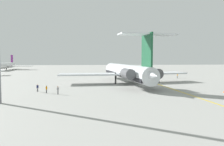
{
  "coord_description": "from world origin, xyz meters",
  "views": [
    {
      "loc": [
        -58.79,
        17.4,
        7.4
      ],
      "look_at": [
        5.06,
        11.34,
        3.02
      ],
      "focal_mm": 34.94,
      "sensor_mm": 36.0,
      "label": 1
    }
  ],
  "objects_px": {
    "ground_crew_near_nose": "(46,88)",
    "ground_crew_near_tail": "(38,87)",
    "safety_cone_nose": "(224,92)",
    "airliner_far_right": "(6,65)",
    "ground_crew_starboard": "(58,89)",
    "ground_crew_portside": "(177,75)",
    "main_jetliner": "(127,72)"
  },
  "relations": [
    {
      "from": "ground_crew_near_tail",
      "to": "ground_crew_starboard",
      "type": "relative_size",
      "value": 1.0
    },
    {
      "from": "ground_crew_near_nose",
      "to": "ground_crew_starboard",
      "type": "height_order",
      "value": "ground_crew_starboard"
    },
    {
      "from": "ground_crew_portside",
      "to": "ground_crew_near_tail",
      "type": "bearing_deg",
      "value": 65.43
    },
    {
      "from": "ground_crew_near_nose",
      "to": "ground_crew_starboard",
      "type": "distance_m",
      "value": 3.18
    },
    {
      "from": "main_jetliner",
      "to": "ground_crew_near_nose",
      "type": "height_order",
      "value": "main_jetliner"
    },
    {
      "from": "airliner_far_right",
      "to": "ground_crew_starboard",
      "type": "height_order",
      "value": "airliner_far_right"
    },
    {
      "from": "ground_crew_starboard",
      "to": "safety_cone_nose",
      "type": "distance_m",
      "value": 35.14
    },
    {
      "from": "airliner_far_right",
      "to": "ground_crew_starboard",
      "type": "distance_m",
      "value": 107.49
    },
    {
      "from": "ground_crew_near_nose",
      "to": "ground_crew_starboard",
      "type": "relative_size",
      "value": 0.97
    },
    {
      "from": "ground_crew_near_tail",
      "to": "ground_crew_portside",
      "type": "bearing_deg",
      "value": 106.02
    },
    {
      "from": "airliner_far_right",
      "to": "ground_crew_near_tail",
      "type": "distance_m",
      "value": 101.85
    },
    {
      "from": "airliner_far_right",
      "to": "safety_cone_nose",
      "type": "xyz_separation_m",
      "value": [
        -98.23,
        -81.56,
        -2.55
      ]
    },
    {
      "from": "ground_crew_near_tail",
      "to": "ground_crew_starboard",
      "type": "bearing_deg",
      "value": 34.54
    },
    {
      "from": "main_jetliner",
      "to": "ground_crew_portside",
      "type": "distance_m",
      "value": 26.23
    },
    {
      "from": "ground_crew_starboard",
      "to": "safety_cone_nose",
      "type": "relative_size",
      "value": 3.08
    },
    {
      "from": "ground_crew_near_nose",
      "to": "airliner_far_right",
      "type": "bearing_deg",
      "value": -26.6
    },
    {
      "from": "ground_crew_near_nose",
      "to": "ground_crew_near_tail",
      "type": "distance_m",
      "value": 3.17
    },
    {
      "from": "ground_crew_near_nose",
      "to": "ground_crew_portside",
      "type": "xyz_separation_m",
      "value": [
        30.77,
        -41.15,
        0.12
      ]
    },
    {
      "from": "airliner_far_right",
      "to": "ground_crew_near_nose",
      "type": "height_order",
      "value": "airliner_far_right"
    },
    {
      "from": "ground_crew_portside",
      "to": "ground_crew_starboard",
      "type": "bearing_deg",
      "value": 72.26
    },
    {
      "from": "ground_crew_near_nose",
      "to": "main_jetliner",
      "type": "bearing_deg",
      "value": -102.52
    },
    {
      "from": "airliner_far_right",
      "to": "main_jetliner",
      "type": "bearing_deg",
      "value": 34.34
    },
    {
      "from": "safety_cone_nose",
      "to": "ground_crew_near_tail",
      "type": "bearing_deg",
      "value": 82.58
    },
    {
      "from": "main_jetliner",
      "to": "airliner_far_right",
      "type": "height_order",
      "value": "main_jetliner"
    },
    {
      "from": "main_jetliner",
      "to": "safety_cone_nose",
      "type": "xyz_separation_m",
      "value": [
        -18.94,
        -18.04,
        -3.23
      ]
    },
    {
      "from": "main_jetliner",
      "to": "ground_crew_portside",
      "type": "height_order",
      "value": "main_jetliner"
    },
    {
      "from": "ground_crew_near_tail",
      "to": "safety_cone_nose",
      "type": "relative_size",
      "value": 3.09
    },
    {
      "from": "ground_crew_starboard",
      "to": "ground_crew_near_nose",
      "type": "bearing_deg",
      "value": -135.47
    },
    {
      "from": "ground_crew_starboard",
      "to": "ground_crew_portside",
      "type": "bearing_deg",
      "value": 118.84
    },
    {
      "from": "ground_crew_near_nose",
      "to": "ground_crew_near_tail",
      "type": "bearing_deg",
      "value": -3.46
    },
    {
      "from": "ground_crew_starboard",
      "to": "airliner_far_right",
      "type": "bearing_deg",
      "value": -165.75
    },
    {
      "from": "ground_crew_portside",
      "to": "safety_cone_nose",
      "type": "bearing_deg",
      "value": 116.31
    }
  ]
}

